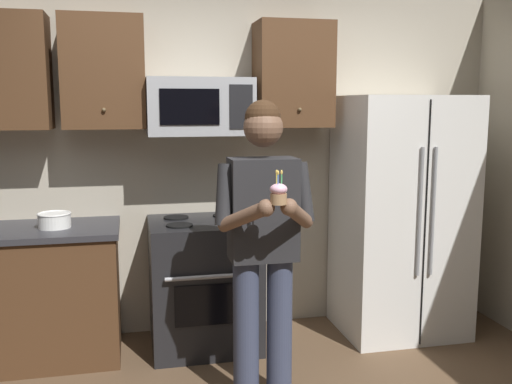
% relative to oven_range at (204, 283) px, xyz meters
% --- Properties ---
extents(wall_back, '(4.40, 0.10, 2.60)m').
position_rel_oven_range_xyz_m(wall_back, '(0.15, 0.39, 0.84)').
color(wall_back, '#B7AD99').
rests_on(wall_back, ground).
extents(oven_range, '(0.76, 0.70, 0.93)m').
position_rel_oven_range_xyz_m(oven_range, '(0.00, 0.00, 0.00)').
color(oven_range, black).
rests_on(oven_range, ground).
extents(microwave, '(0.74, 0.41, 0.40)m').
position_rel_oven_range_xyz_m(microwave, '(0.00, 0.12, 1.26)').
color(microwave, '#9EA0A5').
extents(refrigerator, '(0.90, 0.75, 1.80)m').
position_rel_oven_range_xyz_m(refrigerator, '(1.50, -0.04, 0.44)').
color(refrigerator, white).
rests_on(refrigerator, ground).
extents(cabinet_row_upper, '(2.78, 0.36, 0.76)m').
position_rel_oven_range_xyz_m(cabinet_row_upper, '(-0.57, 0.17, 1.49)').
color(cabinet_row_upper, '#4C301C').
extents(counter_left, '(1.44, 0.66, 0.92)m').
position_rel_oven_range_xyz_m(counter_left, '(-1.30, 0.02, 0.00)').
color(counter_left, '#4C301C').
rests_on(counter_left, ground).
extents(bowl_large_white, '(0.22, 0.22, 0.10)m').
position_rel_oven_range_xyz_m(bowl_large_white, '(-1.00, -0.00, 0.51)').
color(bowl_large_white, white).
rests_on(bowl_large_white, counter_left).
extents(person, '(0.60, 0.48, 1.76)m').
position_rel_oven_range_xyz_m(person, '(0.23, -0.87, 0.53)').
color(person, '#383F59').
rests_on(person, ground).
extents(cupcake, '(0.09, 0.09, 0.17)m').
position_rel_oven_range_xyz_m(cupcake, '(0.23, -1.20, 0.83)').
color(cupcake, '#A87F56').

